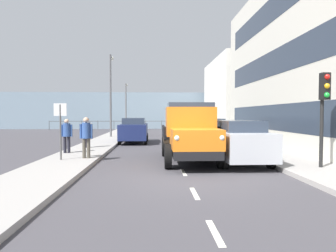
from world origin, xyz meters
TOP-DOWN VIEW (x-y plane):
  - ground_plane at (0.00, -9.86)m, footprint 80.00×80.00m
  - sidewalk_left at (-4.45, -9.86)m, footprint 2.26×36.99m
  - sidewalk_right at (4.45, -9.86)m, footprint 2.26×36.99m
  - road_centreline_markings at (0.00, -8.86)m, footprint 0.12×32.63m
  - building_far_block at (-9.61, -22.89)m, footprint 8.06×11.34m
  - sea_horizon at (0.00, -31.36)m, footprint 80.00×0.80m
  - seawall_railing at (-0.00, -27.76)m, footprint 28.08×0.08m
  - truck_vintage_orange at (-0.47, -2.64)m, footprint 2.17×5.64m
  - car_silver_kerbside_near at (-2.37, -2.53)m, footprint 1.85×4.56m
  - car_black_kerbside_1 at (-2.37, -8.55)m, footprint 1.77×4.41m
  - car_grey_kerbside_2 at (-2.37, -14.08)m, footprint 1.89×4.52m
  - car_navy_oppositeside_0 at (2.37, -11.03)m, footprint 1.89×3.97m
  - pedestrian_couple_a at (3.80, -3.08)m, footprint 0.53×0.34m
  - pedestrian_with_bag at (5.09, -4.79)m, footprint 0.53×0.34m
  - pedestrian_in_dark_coat at (4.63, -6.93)m, footprint 0.53×0.34m
  - traffic_light_near at (-4.72, -0.48)m, footprint 0.28×0.41m
  - lamp_post_promenade at (4.51, -15.03)m, footprint 0.32×1.14m
  - lamp_post_far at (4.36, -26.54)m, footprint 0.32×1.14m
  - street_sign at (4.71, -2.68)m, footprint 0.50×0.07m

SIDE VIEW (x-z plane):
  - ground_plane at x=0.00m, z-range 0.00..0.00m
  - road_centreline_markings at x=0.00m, z-range 0.00..0.01m
  - sidewalk_left at x=-4.45m, z-range 0.00..0.15m
  - sidewalk_right at x=4.45m, z-range 0.00..0.15m
  - car_navy_oppositeside_0 at x=2.37m, z-range 0.03..1.75m
  - car_black_kerbside_1 at x=-2.37m, z-range 0.04..1.76m
  - car_silver_kerbside_near at x=-2.37m, z-range 0.04..1.76m
  - car_grey_kerbside_2 at x=-2.37m, z-range 0.04..1.76m
  - seawall_railing at x=0.00m, z-range 0.32..1.52m
  - pedestrian_with_bag at x=5.09m, z-range 0.29..1.89m
  - pedestrian_in_dark_coat at x=4.63m, z-range 0.29..1.92m
  - pedestrian_couple_a at x=3.80m, z-range 0.30..1.99m
  - truck_vintage_orange at x=-0.47m, z-range -0.04..2.39m
  - street_sign at x=4.71m, z-range 0.56..2.81m
  - traffic_light_near at x=-4.72m, z-range 0.87..4.07m
  - sea_horizon at x=0.00m, z-range 0.00..5.00m
  - lamp_post_far at x=4.36m, z-range 0.74..6.33m
  - building_far_block at x=-9.61m, z-range 0.00..7.97m
  - lamp_post_promenade at x=4.51m, z-range 0.77..7.45m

